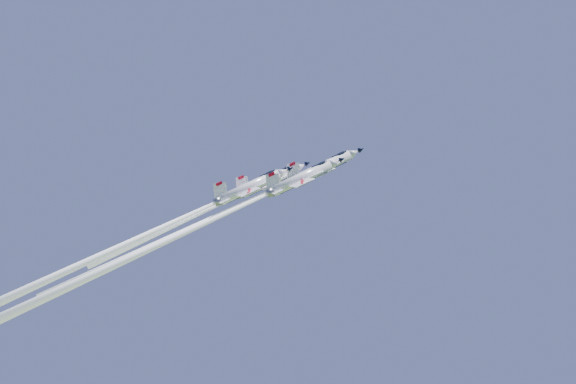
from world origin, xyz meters
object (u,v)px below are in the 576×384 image
Objects in this scene: jet_lead at (222,214)px; jet_right at (180,235)px; jet_left at (210,208)px; jet_slot at (135,240)px.

jet_right is at bearing -52.74° from jet_lead.
jet_lead reaches higher than jet_right.
jet_slot is at bearing -77.68° from jet_left.
jet_right reaches higher than jet_left.
jet_lead is at bearing 127.26° from jet_right.
jet_right is at bearing 43.10° from jet_slot.
jet_slot is at bearing -90.97° from jet_lead.
jet_left is at bearing 102.32° from jet_slot.
jet_slot is at bearing -136.90° from jet_right.
jet_slot is (-9.09, -1.77, -0.38)m from jet_right.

